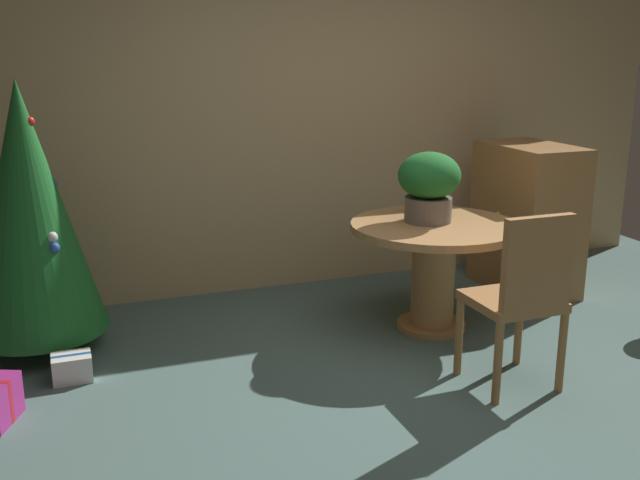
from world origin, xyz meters
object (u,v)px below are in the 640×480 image
(wooden_chair_near, at_px, (522,292))
(flower_vase, at_px, (429,183))
(gift_box_cream, at_px, (72,368))
(wooden_cabinet, at_px, (527,218))
(round_dining_table, at_px, (434,256))
(holiday_tree, at_px, (28,210))

(wooden_chair_near, bearing_deg, flower_vase, 91.42)
(gift_box_cream, xyz_separation_m, wooden_cabinet, (3.27, 0.46, 0.47))
(round_dining_table, xyz_separation_m, wooden_cabinet, (1.04, 0.47, 0.06))
(wooden_cabinet, bearing_deg, round_dining_table, -155.78)
(flower_vase, relative_size, holiday_tree, 0.27)
(round_dining_table, distance_m, wooden_chair_near, 0.93)
(holiday_tree, bearing_deg, flower_vase, -11.07)
(wooden_chair_near, bearing_deg, holiday_tree, 148.72)
(holiday_tree, bearing_deg, gift_box_cream, -73.19)
(flower_vase, distance_m, holiday_tree, 2.41)
(gift_box_cream, bearing_deg, flower_vase, 1.22)
(flower_vase, relative_size, wooden_cabinet, 0.41)
(round_dining_table, height_order, wooden_chair_near, wooden_chair_near)
(round_dining_table, xyz_separation_m, gift_box_cream, (-2.24, 0.01, -0.42))
(flower_vase, bearing_deg, wooden_chair_near, -88.58)
(wooden_chair_near, bearing_deg, round_dining_table, 90.00)
(wooden_chair_near, bearing_deg, gift_box_cream, 157.15)
(flower_vase, distance_m, gift_box_cream, 2.38)
(flower_vase, xyz_separation_m, wooden_chair_near, (0.02, -0.99, -0.41))
(flower_vase, height_order, wooden_cabinet, flower_vase)
(flower_vase, xyz_separation_m, gift_box_cream, (-2.21, -0.05, -0.88))
(wooden_chair_near, relative_size, holiday_tree, 0.60)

